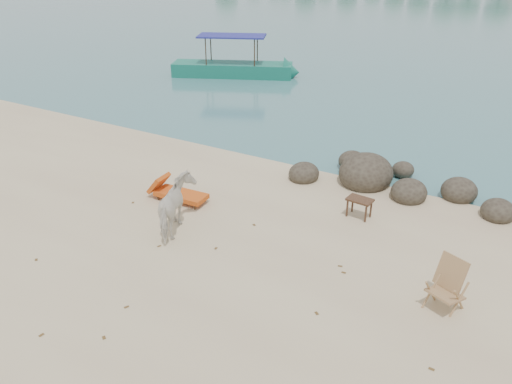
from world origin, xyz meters
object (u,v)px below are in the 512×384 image
side_table (359,209)px  deck_chair (446,289)px  boat_near (232,42)px  boulders (385,180)px  lounge_chair (181,193)px  cow (177,208)px

side_table → deck_chair: deck_chair is taller
boat_near → boulders: bearing=-63.9°
side_table → lounge_chair: bearing=-154.9°
lounge_chair → boat_near: (-6.92, 13.40, 1.48)m
cow → boat_near: 16.73m
cow → side_table: 4.68m
lounge_chair → deck_chair: deck_chair is taller
boulders → lounge_chair: boulders is taller
boulders → boat_near: (-11.50, 9.60, 1.54)m
cow → deck_chair: size_ratio=1.62×
lounge_chair → cow: bearing=-58.0°
boulders → side_table: (-0.01, -2.18, 0.04)m
lounge_chair → boat_near: 15.15m
boulders → boat_near: size_ratio=0.87×
side_table → lounge_chair: lounge_chair is taller
lounge_chair → boat_near: bearing=113.9°
cow → lounge_chair: bearing=-80.1°
deck_chair → cow: bearing=-154.3°
boulders → deck_chair: 5.55m
boulders → side_table: size_ratio=9.72×
boulders → side_table: bearing=-90.4°
side_table → deck_chair: bearing=-39.1°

